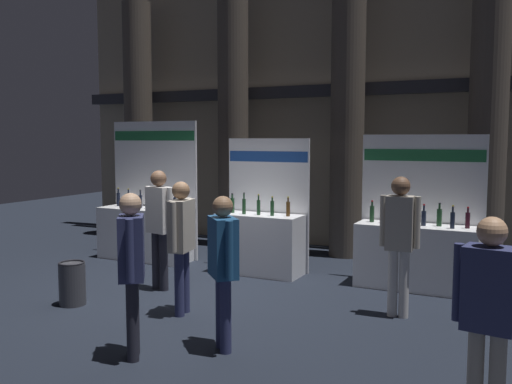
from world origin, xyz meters
TOP-DOWN VIEW (x-y plane):
  - ground_plane at (0.00, 0.00)m, footprint 24.00×24.00m
  - hall_colonnade at (-0.00, 4.12)m, footprint 11.07×1.34m
  - exhibitor_booth_0 at (-2.05, 1.60)m, footprint 1.89×0.66m
  - exhibitor_booth_1 at (0.36, 1.57)m, footprint 1.50×0.66m
  - exhibitor_booth_2 at (2.90, 1.75)m, footprint 1.87×0.66m
  - trash_bin at (-1.16, -1.19)m, footprint 0.36×0.36m
  - visitor_1 at (0.41, -0.87)m, footprint 0.29×0.56m
  - visitor_2 at (1.50, -1.69)m, footprint 0.47×0.47m
  - visitor_3 at (4.14, -2.25)m, footprint 0.54×0.31m
  - visitor_4 at (2.94, 0.26)m, footprint 0.50×0.25m
  - visitor_5 at (-0.54, -0.04)m, footprint 0.53×0.27m
  - visitor_6 at (0.76, -2.29)m, footprint 0.43×0.47m

SIDE VIEW (x-z plane):
  - ground_plane at x=0.00m, z-range 0.00..0.00m
  - trash_bin at x=-1.16m, z-range 0.00..0.60m
  - exhibitor_booth_2 at x=2.90m, z-range -0.57..1.76m
  - exhibitor_booth_1 at x=0.36m, z-range -0.54..1.73m
  - exhibitor_booth_0 at x=-2.05m, z-range -0.68..1.91m
  - visitor_2 at x=1.50m, z-range 0.17..1.84m
  - visitor_3 at x=4.14m, z-range 0.17..1.85m
  - visitor_1 at x=0.41m, z-range 0.17..1.89m
  - visitor_6 at x=0.76m, z-range 0.17..1.90m
  - visitor_4 at x=2.94m, z-range 0.17..1.97m
  - visitor_5 at x=-0.54m, z-range 0.17..1.97m
  - hall_colonnade at x=0.00m, z-range -0.09..5.80m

